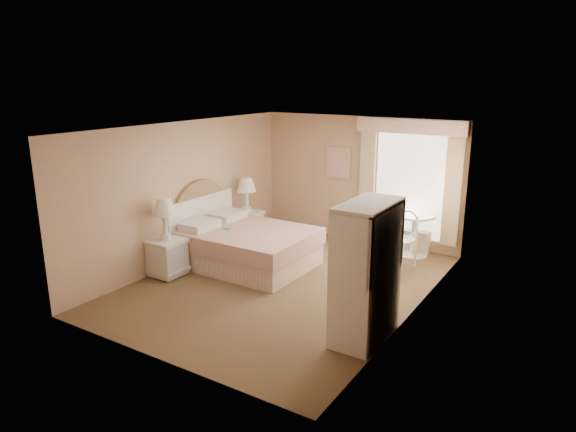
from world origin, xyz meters
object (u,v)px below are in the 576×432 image
Objects in this scene: round_table at (414,228)px; cafe_chair at (403,235)px; nightstand_near at (167,247)px; armoire at (366,283)px; bed at (242,244)px; nightstand_far at (247,218)px.

cafe_chair is (0.03, -0.65, 0.05)m from round_table.
armoire reaches higher than nightstand_near.
bed is 1.24× the size of armoire.
cafe_chair is at bearing -87.18° from round_table.
nightstand_near is (-0.72, -1.12, 0.13)m from bed.
nightstand_far is 1.61× the size of round_table.
nightstand_near is 4.46m from round_table.
cafe_chair is (3.17, 2.52, 0.08)m from nightstand_near.
nightstand_near is 1.02× the size of nightstand_far.
nightstand_near is 4.05m from cafe_chair.
bed is 3.17m from round_table.
nightstand_near is at bearing -134.75° from round_table.
round_table is 0.65m from cafe_chair.
bed is 1.67× the size of nightstand_near.
bed reaches higher than cafe_chair.
nightstand_far is 1.29× the size of cafe_chair.
nightstand_far is 0.73× the size of armoire.
nightstand_far reaches higher than cafe_chair.
nightstand_near is 3.66m from armoire.
nightstand_far reaches higher than round_table.
armoire is (2.93, -1.30, 0.37)m from bed.
bed is 1.34m from nightstand_near.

